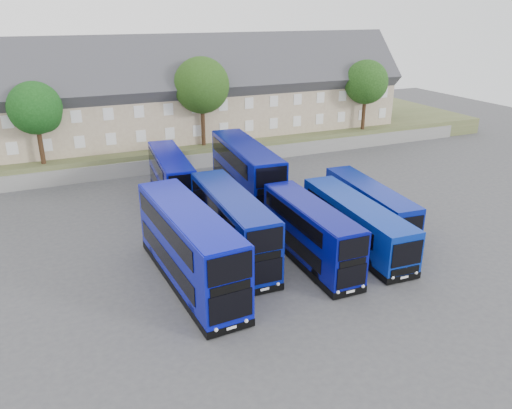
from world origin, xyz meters
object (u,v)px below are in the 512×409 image
object	(u,v)px
coach_east_a	(355,224)
tree_east	(367,84)
tree_mid	(203,87)
tree_far	(373,72)
dd_front_mid	(232,226)
dd_front_left	(190,248)
tree_west	(37,110)

from	to	relation	value
coach_east_a	tree_east	xyz separation A→B (m)	(16.60, 22.97, 5.82)
tree_mid	tree_far	xyz separation A→B (m)	(26.00, 6.50, -0.34)
tree_east	tree_far	size ratio (longest dim) A/B	0.94
dd_front_mid	tree_far	world-z (taller)	tree_far
tree_east	dd_front_left	bearing A→B (deg)	-140.82
coach_east_a	dd_front_left	bearing A→B (deg)	-174.83
dd_front_left	coach_east_a	xyz separation A→B (m)	(12.19, 0.49, -0.76)
dd_front_left	tree_mid	world-z (taller)	tree_mid
coach_east_a	tree_far	world-z (taller)	tree_far
dd_front_mid	tree_west	distance (m)	24.27
coach_east_a	tree_mid	bearing A→B (deg)	101.10
coach_east_a	tree_east	world-z (taller)	tree_east
dd_front_mid	tree_east	size ratio (longest dim) A/B	1.36
dd_front_mid	tree_mid	distance (m)	23.03
tree_mid	dd_front_left	bearing A→B (deg)	-110.15
dd_front_left	tree_mid	xyz separation A→B (m)	(8.79, 23.96, 5.73)
tree_far	tree_west	bearing A→B (deg)	-170.54
tree_west	tree_east	distance (m)	36.00
tree_mid	tree_far	size ratio (longest dim) A/B	1.06
tree_west	tree_far	size ratio (longest dim) A/B	0.88
tree_west	tree_mid	bearing A→B (deg)	1.79
tree_far	dd_front_left	bearing A→B (deg)	-138.80
tree_west	dd_front_left	bearing A→B (deg)	-72.92
tree_far	dd_front_mid	bearing A→B (deg)	-137.90
dd_front_left	dd_front_mid	bearing A→B (deg)	28.81
coach_east_a	tree_far	size ratio (longest dim) A/B	1.36
tree_west	tree_far	world-z (taller)	tree_far
tree_far	tree_east	bearing A→B (deg)	-130.60
dd_front_left	coach_east_a	world-z (taller)	dd_front_left
dd_front_mid	tree_east	bearing A→B (deg)	41.35
dd_front_left	tree_far	xyz separation A→B (m)	(34.79, 30.46, 5.40)
dd_front_mid	tree_west	bearing A→B (deg)	118.44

